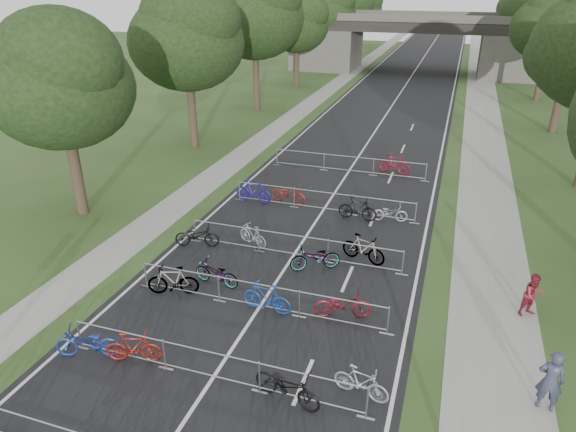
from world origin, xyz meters
name	(u,v)px	position (x,y,z in m)	size (l,w,h in m)	color
road	(399,96)	(0.00, 50.00, 0.01)	(11.00, 140.00, 0.01)	black
sidewalk_right	(482,101)	(8.00, 50.00, 0.01)	(3.00, 140.00, 0.01)	gray
sidewalk_left	(327,91)	(-7.50, 50.00, 0.01)	(2.00, 140.00, 0.01)	gray
lane_markings	(399,96)	(0.00, 50.00, 0.00)	(0.12, 140.00, 0.00)	silver
overpass_bridge	(417,43)	(0.00, 65.00, 3.53)	(31.00, 8.00, 7.05)	#4A4842
tree_left_0	(60,83)	(-11.39, 15.93, 6.49)	(6.72, 6.72, 10.25)	#33261C
tree_left_1	(187,38)	(-11.39, 27.93, 7.30)	(7.56, 7.56, 11.53)	#33261C
tree_left_2	(255,14)	(-11.39, 39.93, 8.12)	(8.40, 8.40, 12.81)	#33261C
tree_right_2	(571,52)	(13.11, 39.93, 5.95)	(6.16, 6.16, 9.39)	#33261C
tree_left_3	(298,23)	(-11.39, 51.93, 6.49)	(6.72, 6.72, 10.25)	#33261C
tree_right_3	(553,25)	(13.11, 51.93, 6.92)	(7.17, 7.17, 10.93)	#33261C
tree_left_4	(326,9)	(-11.39, 63.93, 7.30)	(7.56, 7.56, 11.53)	#33261C
tree_right_4	(540,7)	(13.11, 63.93, 7.90)	(8.18, 8.18, 12.47)	#33261C
tree_right_5	(528,19)	(13.11, 75.93, 5.95)	(6.16, 6.16, 9.39)	#33261C
tree_left_6	(363,7)	(-11.39, 87.93, 6.49)	(6.72, 6.72, 10.25)	#33261C
tree_right_6	(522,7)	(13.11, 87.93, 6.92)	(7.17, 7.17, 10.93)	#33261C
barrier_row_2	(210,366)	(0.00, 7.20, 0.55)	(9.70, 0.08, 1.10)	#A6A8AE
barrier_row_3	(258,296)	(0.00, 11.00, 0.55)	(9.70, 0.08, 1.10)	#A6A8AE
barrier_row_4	(293,246)	(0.00, 15.00, 0.55)	(9.70, 0.08, 1.10)	#A6A8AE
barrier_row_5	(323,201)	(0.00, 20.00, 0.55)	(9.70, 0.08, 1.10)	#A6A8AE
barrier_row_6	(348,164)	(0.00, 26.00, 0.55)	(9.70, 0.08, 1.10)	#A6A8AE
bike_8	(87,343)	(-4.10, 6.95, 0.53)	(0.70, 2.00, 1.05)	#1B3797
bike_9	(134,348)	(-2.61, 7.21, 0.52)	(0.49, 1.74, 1.05)	maroon
bike_10	(287,386)	(2.39, 7.13, 0.55)	(0.73, 2.10, 1.10)	black
bike_11	(361,383)	(4.30, 7.95, 0.50)	(0.47, 1.67, 1.00)	#98999F
bike_12	(173,281)	(-3.36, 10.91, 0.58)	(0.55, 1.93, 1.16)	#A6A8AE
bike_13	(216,273)	(-2.12, 12.00, 0.50)	(0.67, 1.91, 1.00)	#A6A8AE
bike_14	(267,298)	(0.34, 10.98, 0.57)	(0.53, 1.89, 1.14)	#1B4198
bike_15	(342,304)	(2.96, 11.49, 0.52)	(0.69, 1.99, 1.04)	maroon
bike_16	(197,236)	(-4.30, 14.60, 0.51)	(0.68, 1.96, 1.03)	black
bike_17	(253,235)	(-2.00, 15.46, 0.49)	(0.46, 1.64, 0.99)	#A2A3A9
bike_18	(315,258)	(1.19, 14.29, 0.55)	(0.73, 2.08, 1.09)	#A6A8AE
bike_19	(363,249)	(2.91, 15.58, 0.60)	(0.56, 1.98, 1.19)	#A6A8AE
bike_20	(253,191)	(-3.79, 19.99, 0.61)	(0.58, 2.04, 1.22)	navy
bike_21	(289,194)	(-2.00, 20.48, 0.51)	(0.67, 1.93, 1.01)	maroon
bike_22	(358,209)	(1.86, 19.55, 0.58)	(0.54, 1.93, 1.16)	black
bike_23	(390,213)	(3.40, 19.90, 0.45)	(0.59, 1.70, 0.89)	#9A9AA1
bike_27	(394,164)	(2.65, 26.74, 0.62)	(0.59, 2.07, 1.25)	maroon
pedestrian_a	(550,381)	(9.20, 9.14, 0.96)	(0.70, 0.46, 1.92)	#33354C
pedestrian_b	(533,295)	(9.20, 13.70, 0.81)	(0.79, 0.61, 1.62)	maroon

